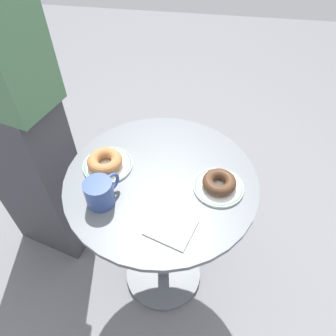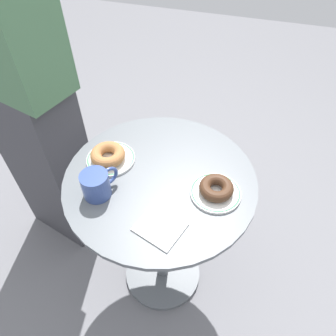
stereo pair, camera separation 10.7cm
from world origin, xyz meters
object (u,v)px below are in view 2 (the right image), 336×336
donut_cinnamon (108,155)px  coffee_mug (97,184)px  paper_napkin (160,227)px  plate_right (216,193)px  person_figure (26,106)px  donut_chocolate (216,188)px  plate_left (111,159)px  cafe_table (161,220)px

donut_cinnamon → coffee_mug: size_ratio=1.01×
paper_napkin → plate_right: bearing=52.5°
plate_right → person_figure: person_figure is taller
plate_right → donut_chocolate: (0.00, -0.00, 0.02)m
donut_cinnamon → donut_chocolate: (0.40, -0.04, -0.00)m
paper_napkin → coffee_mug: size_ratio=1.10×
donut_cinnamon → plate_right: bearing=-5.2°
plate_right → donut_cinnamon: 0.40m
donut_chocolate → coffee_mug: (-0.37, -0.11, 0.02)m
person_figure → plate_right: bearing=-12.3°
donut_chocolate → person_figure: (-0.83, 0.18, 0.02)m
donut_chocolate → person_figure: size_ratio=0.07×
paper_napkin → coffee_mug: (-0.23, 0.07, 0.04)m
coffee_mug → paper_napkin: bearing=-15.8°
plate_left → cafe_table: bearing=-8.0°
cafe_table → paper_napkin: 0.33m
plate_left → plate_right: size_ratio=1.05×
donut_chocolate → person_figure: person_figure is taller
plate_left → coffee_mug: (0.03, -0.15, 0.04)m
cafe_table → donut_cinnamon: donut_cinnamon is taller
cafe_table → plate_right: (0.20, -0.02, 0.27)m
person_figure → donut_cinnamon: bearing=-18.7°
cafe_table → person_figure: size_ratio=0.46×
donut_cinnamon → donut_chocolate: 0.40m
plate_right → coffee_mug: (-0.37, -0.11, 0.04)m
donut_chocolate → paper_napkin: bearing=-127.5°
plate_right → cafe_table: bearing=175.3°
plate_left → donut_cinnamon: 0.03m
donut_chocolate → person_figure: 0.85m
plate_right → coffee_mug: 0.39m
plate_left → paper_napkin: 0.34m
cafe_table → paper_napkin: (0.06, -0.19, 0.27)m
donut_cinnamon → plate_left: bearing=58.5°
cafe_table → paper_napkin: bearing=-72.2°
paper_napkin → coffee_mug: coffee_mug is taller
cafe_table → coffee_mug: (-0.17, -0.13, 0.31)m
cafe_table → donut_cinnamon: 0.36m
plate_right → plate_left: bearing=173.6°
cafe_table → coffee_mug: size_ratio=6.25×
cafe_table → plate_right: 0.33m
donut_chocolate → coffee_mug: coffee_mug is taller
coffee_mug → plate_left: bearing=99.4°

